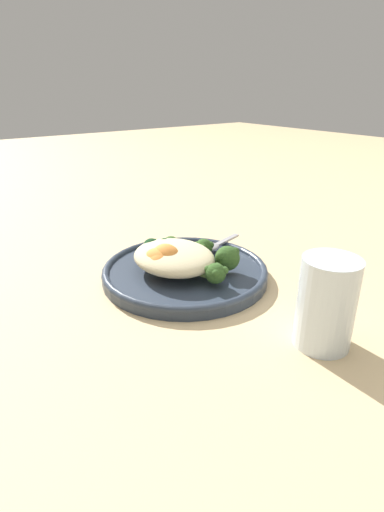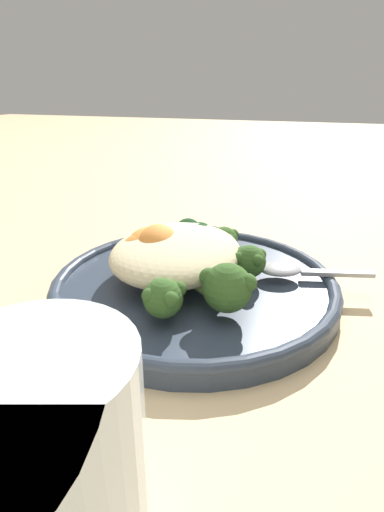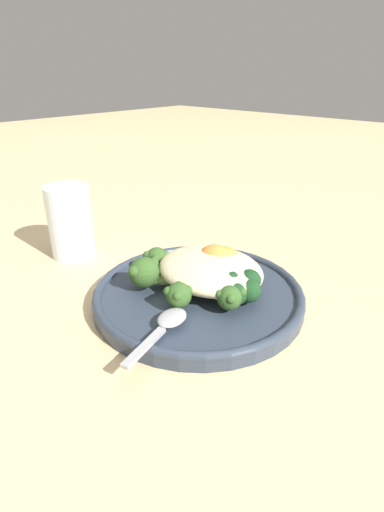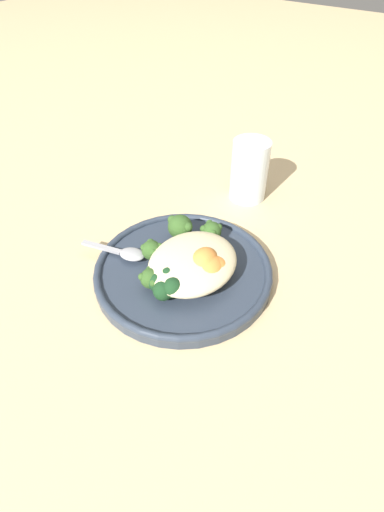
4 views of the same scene
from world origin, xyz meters
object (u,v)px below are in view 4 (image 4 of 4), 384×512
sweet_potato_chunk_3 (204,264)px  water_glass (249,170)px  broccoli_stalk_0 (206,239)px  broccoli_stalk_1 (181,231)px  sweet_potato_chunk_1 (210,269)px  sweet_potato_chunk_0 (210,270)px  sweet_potato_chunk_2 (194,266)px  kale_tuft (169,284)px  spoon (126,253)px  quinoa_mound (193,263)px  broccoli_stalk_3 (162,274)px  plate (181,269)px  broccoli_stalk_2 (159,253)px

sweet_potato_chunk_3 → water_glass: size_ratio=0.46×
broccoli_stalk_0 → broccoli_stalk_1: size_ratio=1.26×
sweet_potato_chunk_1 → water_glass: (-0.24, -0.07, 0.02)m
sweet_potato_chunk_0 → sweet_potato_chunk_2: sweet_potato_chunk_0 is taller
kale_tuft → sweet_potato_chunk_0: bearing=148.5°
sweet_potato_chunk_0 → kale_tuft: bearing=-31.5°
kale_tuft → spoon: bearing=-103.2°
sweet_potato_chunk_3 → water_glass: 0.25m
quinoa_mound → sweet_potato_chunk_2: 0.01m
broccoli_stalk_0 → sweet_potato_chunk_3: sweet_potato_chunk_3 is taller
sweet_potato_chunk_0 → kale_tuft: size_ratio=1.04×
kale_tuft → water_glass: (-0.30, -0.04, 0.02)m
quinoa_mound → sweet_potato_chunk_1: size_ratio=2.60×
broccoli_stalk_3 → sweet_potato_chunk_3: size_ratio=1.80×
sweet_potato_chunk_3 → sweet_potato_chunk_1: bearing=89.5°
sweet_potato_chunk_2 → kale_tuft: 0.05m
broccoli_stalk_3 → kale_tuft: (0.01, 0.02, 0.00)m
broccoli_stalk_1 → water_glass: (-0.20, 0.01, 0.02)m
plate → broccoli_stalk_3: (0.04, -0.00, 0.02)m
plate → sweet_potato_chunk_2: (0.00, 0.03, 0.03)m
sweet_potato_chunk_0 → sweet_potato_chunk_1: 0.00m
quinoa_mound → broccoli_stalk_0: size_ratio=1.29×
plate → broccoli_stalk_0: broccoli_stalk_0 is taller
kale_tuft → broccoli_stalk_0: bearing=-173.2°
quinoa_mound → sweet_potato_chunk_0: size_ratio=2.67×
broccoli_stalk_0 → spoon: broccoli_stalk_0 is taller
sweet_potato_chunk_1 → kale_tuft: sweet_potato_chunk_1 is taller
plate → sweet_potato_chunk_1: sweet_potato_chunk_1 is taller
broccoli_stalk_1 → broccoli_stalk_2: (0.06, 0.00, -0.00)m
spoon → water_glass: water_glass is taller
broccoli_stalk_1 → kale_tuft: size_ratio=1.71×
spoon → broccoli_stalk_2: bearing=-170.0°
quinoa_mound → sweet_potato_chunk_3: 0.02m
broccoli_stalk_2 → water_glass: bearing=-110.2°
broccoli_stalk_0 → quinoa_mound: bearing=-174.8°
broccoli_stalk_3 → water_glass: 0.29m
broccoli_stalk_2 → sweet_potato_chunk_0: 0.09m
kale_tuft → water_glass: bearing=-171.7°
kale_tuft → broccoli_stalk_1: bearing=-152.3°
sweet_potato_chunk_1 → water_glass: water_glass is taller
sweet_potato_chunk_3 → water_glass: water_glass is taller
plate → sweet_potato_chunk_1: bearing=91.8°
sweet_potato_chunk_1 → sweet_potato_chunk_0: bearing=16.5°
broccoli_stalk_2 → sweet_potato_chunk_1: size_ratio=1.75×
sweet_potato_chunk_0 → sweet_potato_chunk_2: (0.00, -0.02, -0.00)m
quinoa_mound → broccoli_stalk_0: bearing=-164.3°
broccoli_stalk_0 → sweet_potato_chunk_1: sweet_potato_chunk_1 is taller
sweet_potato_chunk_0 → water_glass: 0.26m
plate → kale_tuft: size_ratio=5.24×
plate → sweet_potato_chunk_0: (0.00, 0.05, 0.03)m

